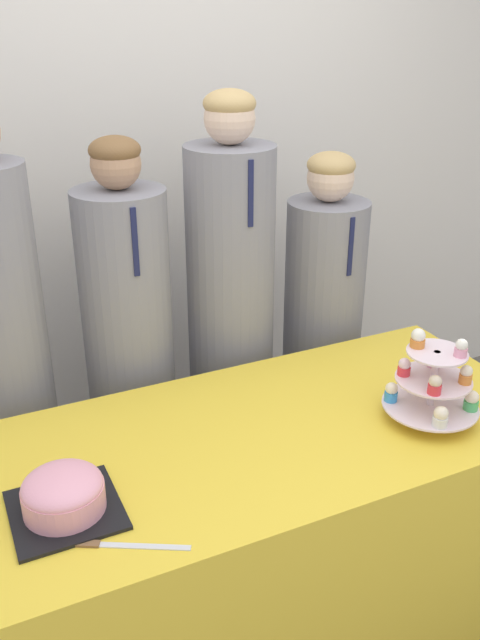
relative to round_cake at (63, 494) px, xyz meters
name	(u,v)px	position (x,y,z in m)	size (l,w,h in m)	color
wall_back	(130,155)	(0.60, 1.29, 0.53)	(9.00, 0.06, 2.70)	silver
table	(262,533)	(0.60, 0.10, -0.44)	(1.73, 0.78, 0.76)	yellow
round_cake	(63,494)	(0.00, 0.00, 0.00)	(0.26, 0.26, 0.11)	black
cake_knife	(104,545)	(0.05, -0.15, -0.05)	(0.27, 0.16, 0.01)	silver
cupcake_stand	(433,382)	(1.07, -0.05, 0.07)	(0.28, 0.28, 0.28)	silver
student_0	(7,370)	(-0.03, 0.74, -0.02)	(0.29, 0.29, 1.66)	gray
student_1	(131,366)	(0.39, 0.74, -0.11)	(0.31, 0.32, 1.52)	gray
student_2	(231,330)	(0.78, 0.74, -0.04)	(0.32, 0.32, 1.65)	gray
student_3	(322,337)	(1.19, 0.74, -0.16)	(0.31, 0.32, 1.41)	gray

